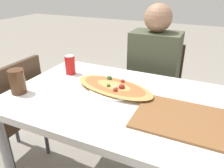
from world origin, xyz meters
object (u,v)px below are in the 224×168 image
chair_side_left (13,110)px  pizza_main (114,87)px  soda_can (70,65)px  drink_glass (17,81)px  dining_table (112,109)px  chair_far_seated (155,88)px  person_seated (153,70)px

chair_side_left → pizza_main: bearing=-81.8°
soda_can → drink_glass: drink_glass is taller
dining_table → drink_glass: drink_glass is taller
chair_far_seated → soda_can: size_ratio=6.89×
person_seated → pizza_main: person_seated is taller
person_seated → pizza_main: (-0.09, -0.55, 0.08)m
chair_side_left → person_seated: (0.82, 0.65, 0.21)m
person_seated → pizza_main: bearing=80.9°
chair_far_seated → chair_side_left: (-0.82, -0.77, 0.00)m
person_seated → soda_can: 0.64m
soda_can → drink_glass: (-0.10, -0.35, 0.01)m
dining_table → drink_glass: 0.54m
pizza_main → drink_glass: size_ratio=3.81×
chair_side_left → person_seated: person_seated is taller
chair_far_seated → pizza_main: size_ratio=1.66×
chair_side_left → pizza_main: 0.80m
pizza_main → soda_can: size_ratio=4.15×
chair_far_seated → person_seated: person_seated is taller
drink_glass → dining_table: bearing=20.7°
chair_far_seated → soda_can: soda_can is taller
chair_side_left → pizza_main: chair_side_left is taller
chair_side_left → person_seated: size_ratio=0.73×
pizza_main → person_seated: bearing=80.9°
soda_can → chair_far_seated: bearing=50.6°
pizza_main → soda_can: bearing=163.7°
drink_glass → soda_can: bearing=74.0°
chair_side_left → dining_table: bearing=-86.6°
chair_side_left → person_seated: bearing=-51.6°
chair_far_seated → chair_side_left: bearing=42.9°
dining_table → pizza_main: (-0.02, 0.06, 0.10)m
person_seated → dining_table: bearing=83.5°
person_seated → soda_can: person_seated is taller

